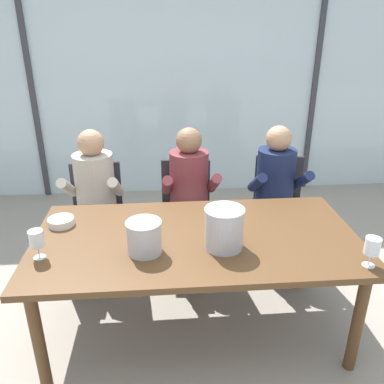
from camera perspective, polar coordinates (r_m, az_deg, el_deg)
name	(u,v)px	position (r m, az deg, el deg)	size (l,w,h in m)	color
ground	(186,252)	(3.73, -0.82, -8.63)	(14.00, 14.00, 0.00)	#9E9384
window_glass_panel	(177,86)	(4.70, -2.20, 15.13)	(7.24, 0.03, 2.60)	silver
window_mullion_left	(32,88)	(4.89, -22.21, 13.80)	(0.06, 0.06, 2.60)	#38383D
window_mullion_right	(314,84)	(5.03, 17.34, 14.67)	(0.06, 0.06, 2.60)	#38383D
hillside_vineyard	(168,83)	(8.94, -3.44, 15.44)	(13.24, 2.40, 1.48)	#477A38
dining_table	(196,246)	(2.53, 0.65, -7.78)	(2.04, 1.04, 0.74)	brown
chair_near_curtain	(97,208)	(3.44, -13.59, -2.26)	(0.46, 0.46, 0.90)	#232328
chair_left_of_center	(186,205)	(3.40, -0.87, -1.83)	(0.47, 0.47, 0.90)	#232328
chair_center	(278,200)	(3.58, 12.38, -1.08)	(0.50, 0.50, 0.90)	#232328
person_beige_jumper	(94,195)	(3.26, -14.04, -0.41)	(0.48, 0.62, 1.22)	#B7AD9E
person_maroon_top	(190,192)	(3.22, -0.29, 0.03)	(0.47, 0.62, 1.22)	brown
person_navy_polo	(277,189)	(3.35, 12.28, 0.43)	(0.47, 0.62, 1.22)	#192347
ice_bucket_primary	(144,236)	(2.30, -6.95, -6.42)	(0.21, 0.21, 0.20)	#B7B7BC
ice_bucket_secondary	(224,228)	(2.32, 4.67, -5.17)	(0.24, 0.24, 0.25)	#B7B7BC
tasting_bowl	(61,222)	(2.75, -18.45, -4.10)	(0.17, 0.17, 0.05)	silver
wine_glass_by_left_taster	(37,240)	(2.38, -21.62, -6.45)	(0.08, 0.08, 0.17)	silver
wine_glass_near_bucket	(372,247)	(2.36, 24.67, -7.29)	(0.08, 0.08, 0.17)	silver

